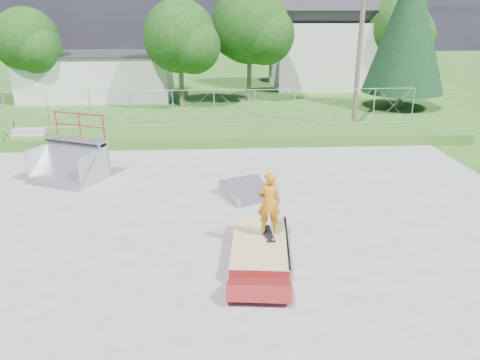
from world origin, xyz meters
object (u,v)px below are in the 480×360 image
at_px(grind_box, 260,248).
at_px(flat_bank_ramp, 248,191).
at_px(quarter_pipe, 65,150).
at_px(skater, 269,205).

distance_m(grind_box, flat_bank_ramp, 3.94).
height_order(grind_box, quarter_pipe, quarter_pipe).
relative_size(quarter_pipe, flat_bank_ramp, 1.47).
bearing_deg(flat_bank_ramp, skater, -110.46).
bearing_deg(grind_box, skater, 51.53).
relative_size(grind_box, skater, 1.87).
relative_size(flat_bank_ramp, skater, 0.98).
height_order(grind_box, skater, skater).
xyz_separation_m(quarter_pipe, skater, (6.72, -5.75, 0.11)).
distance_m(quarter_pipe, skater, 8.85).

